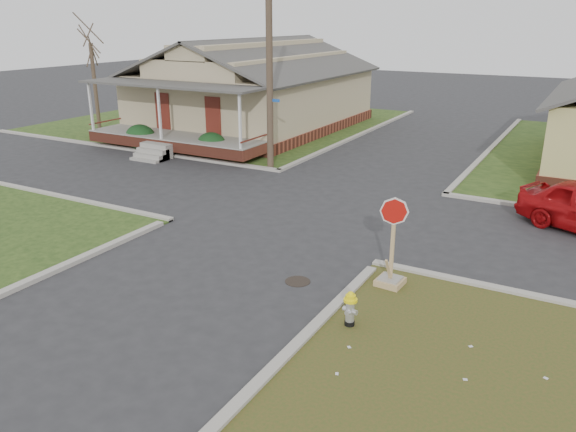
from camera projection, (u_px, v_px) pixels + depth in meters
The scene contains 11 objects.
ground at pixel (236, 258), 15.52m from camera, with size 120.00×120.00×0.00m, color #2A2A2D.
verge_far_left at pixel (226, 121), 36.32m from camera, with size 19.00×19.00×0.05m, color #254016.
curbs at pixel (316, 208), 19.64m from camera, with size 80.00×40.00×0.12m, color #A8A398, non-canonical shape.
manhole at pixel (298, 281), 14.10m from camera, with size 0.64×0.64×0.01m, color black.
corner_house at pixel (253, 90), 33.11m from camera, with size 10.10×15.50×5.30m.
utility_pole at pixel (269, 60), 23.25m from camera, with size 1.80×0.28×9.00m.
tree_far_left at pixel (95, 87), 32.86m from camera, with size 0.22×0.22×4.90m, color #3C2D22.
fire_hydrant at pixel (350, 307), 11.86m from camera, with size 0.30×0.30×0.80m.
stop_sign at pixel (391, 266), 13.67m from camera, with size 0.64×0.63×2.26m.
hedge_left at pixel (140, 137), 28.30m from camera, with size 1.53×1.26×1.17m, color #143918.
hedge_right at pixel (212, 144), 26.70m from camera, with size 1.47×1.20×1.12m, color #143918.
Camera 1 is at (8.20, -11.76, 6.22)m, focal length 35.00 mm.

